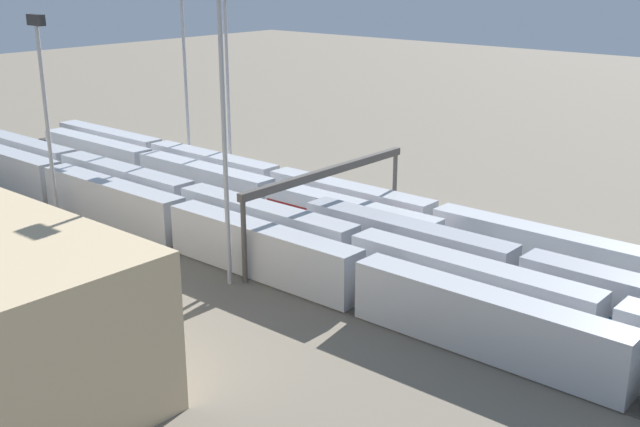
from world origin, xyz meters
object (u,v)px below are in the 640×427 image
Objects in this scene: train_on_track_4 at (261,250)px; light_mast_2 at (227,59)px; light_mast_0 at (184,55)px; light_mast_3 at (44,90)px; train_on_track_0 at (340,198)px; light_mast_1 at (223,92)px; train_on_track_3 at (265,228)px; train_on_track_1 at (204,180)px; train_on_track_2 at (519,278)px; signal_gantry at (327,181)px.

light_mast_2 reaches higher than train_on_track_4.
light_mast_0 reaches higher than light_mast_3.
light_mast_2 is (22.92, -3.58, 14.35)m from train_on_track_0.
train_on_track_4 is 15.94m from light_mast_1.
train_on_track_3 is 1.68× the size of train_on_track_1.
light_mast_0 is at bearing -32.89° from train_on_track_1.
light_mast_1 is at bearing 75.01° from train_on_track_4.
train_on_track_4 is 4.68× the size of light_mast_0.
train_on_track_0 is 15.17m from train_on_track_3.
light_mast_1 is (22.83, 13.33, 15.60)m from train_on_track_2.
train_on_track_3 is 26.81m from train_on_track_2.
light_mast_2 reaches higher than train_on_track_0.
light_mast_0 is at bearing -18.92° from signal_gantry.
train_on_track_2 is 2.00× the size of light_mast_3.
train_on_track_0 is 4.87× the size of light_mast_3.
train_on_track_2 is at bearing 180.00° from signal_gantry.
train_on_track_2 reaches higher than train_on_track_1.
signal_gantry reaches higher than train_on_track_0.
train_on_track_1 is 2.79× the size of light_mast_0.
light_mast_0 is at bearing -31.34° from train_on_track_4.
train_on_track_1 is 34.61m from light_mast_1.
train_on_track_2 is at bearing 165.21° from light_mast_2.
light_mast_2 is (29.49, -23.58, 13.81)m from train_on_track_4.
signal_gantry is (-4.32, -5.00, 4.81)m from train_on_track_3.
train_on_track_1 is (20.99, -10.00, -0.61)m from train_on_track_3.
train_on_track_4 is at bearing 148.66° from light_mast_0.
train_on_track_4 reaches higher than train_on_track_0.
light_mast_2 is 27.00m from light_mast_3.
train_on_track_3 is 4.16× the size of light_mast_1.
train_on_track_4 is at bearing 131.33° from train_on_track_3.
light_mast_1 is (-24.49, 18.33, 16.18)m from train_on_track_1.
signal_gantry reaches higher than train_on_track_4.
train_on_track_0 is 34.21m from light_mast_0.
train_on_track_3 is at bearing 98.26° from train_on_track_0.
train_on_track_1 is (47.33, -5.00, -0.59)m from train_on_track_2.
light_mast_1 reaches higher than train_on_track_3.
light_mast_0 is at bearing -28.31° from train_on_track_3.
light_mast_0 is (37.49, -22.83, 13.83)m from train_on_track_4.
light_mast_3 is at bearing 104.82° from light_mast_0.
train_on_track_3 is 18.00m from light_mast_1.
train_on_track_3 is at bearing 10.75° from train_on_track_2.
train_on_track_3 is 4.79× the size of signal_gantry.
light_mast_0 reaches higher than train_on_track_1.
light_mast_0 is (59.43, -12.83, 13.87)m from train_on_track_2.
light_mast_3 is (23.98, 23.37, 13.26)m from train_on_track_0.
train_on_track_4 reaches higher than train_on_track_1.
train_on_track_0 is 0.96× the size of train_on_track_3.
light_mast_2 reaches higher than light_mast_3.
train_on_track_1 is 26.36m from signal_gantry.
train_on_track_2 is at bearing -155.50° from train_on_track_4.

